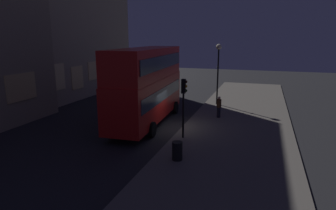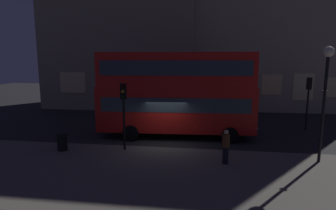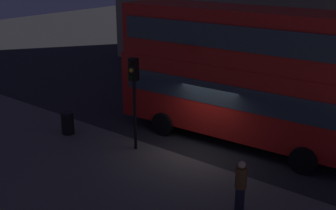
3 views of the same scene
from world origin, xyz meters
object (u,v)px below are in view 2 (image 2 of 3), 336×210
(double_decker_bus, at_px, (176,90))
(street_lamp, at_px, (326,79))
(traffic_light_far_side, at_px, (308,92))
(litter_bin, at_px, (62,142))
(pedestrian, at_px, (226,146))
(traffic_light_near_kerb, at_px, (123,102))

(double_decker_bus, height_order, street_lamp, street_lamp)
(double_decker_bus, height_order, traffic_light_far_side, double_decker_bus)
(street_lamp, xyz_separation_m, litter_bin, (-13.27, -0.13, -3.57))
(traffic_light_far_side, height_order, street_lamp, street_lamp)
(traffic_light_far_side, bearing_deg, litter_bin, 30.66)
(street_lamp, bearing_deg, pedestrian, -169.07)
(double_decker_bus, bearing_deg, traffic_light_near_kerb, -128.75)
(street_lamp, bearing_deg, traffic_light_near_kerb, 177.21)
(traffic_light_near_kerb, distance_m, litter_bin, 4.03)
(double_decker_bus, relative_size, litter_bin, 10.64)
(traffic_light_near_kerb, relative_size, traffic_light_far_side, 0.96)
(double_decker_bus, relative_size, pedestrian, 6.16)
(double_decker_bus, bearing_deg, litter_bin, -148.25)
(traffic_light_far_side, bearing_deg, double_decker_bus, 23.78)
(pedestrian, bearing_deg, traffic_light_far_side, 72.61)
(double_decker_bus, distance_m, traffic_light_near_kerb, 4.23)
(pedestrian, bearing_deg, double_decker_bus, 142.50)
(street_lamp, relative_size, litter_bin, 5.77)
(double_decker_bus, height_order, traffic_light_near_kerb, double_decker_bus)
(street_lamp, height_order, pedestrian, street_lamp)
(litter_bin, bearing_deg, traffic_light_far_side, 25.41)
(street_lamp, height_order, litter_bin, street_lamp)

